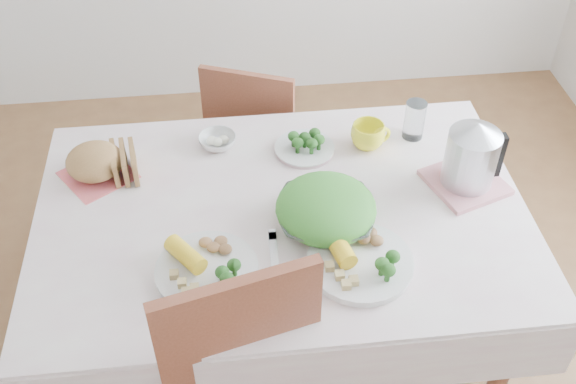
{
  "coord_description": "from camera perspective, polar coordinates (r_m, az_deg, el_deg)",
  "views": [
    {
      "loc": [
        -0.15,
        -1.46,
        2.2
      ],
      "look_at": [
        0.02,
        0.02,
        0.82
      ],
      "focal_mm": 42.0,
      "sensor_mm": 36.0,
      "label": 1
    }
  ],
  "objects": [
    {
      "name": "floor",
      "position": [
        2.64,
        -0.39,
        -13.51
      ],
      "size": [
        3.6,
        3.6,
        0.0
      ],
      "primitive_type": "plane",
      "color": "brown",
      "rests_on": "ground"
    },
    {
      "name": "dining_table",
      "position": [
        2.34,
        -0.44,
        -8.4
      ],
      "size": [
        1.4,
        0.9,
        0.75
      ],
      "primitive_type": "cube",
      "color": "brown",
      "rests_on": "floor"
    },
    {
      "name": "tablecloth",
      "position": [
        2.06,
        -0.49,
        -1.73
      ],
      "size": [
        1.5,
        1.0,
        0.01
      ],
      "primitive_type": "cube",
      "color": "silver",
      "rests_on": "dining_table"
    },
    {
      "name": "chair_far",
      "position": [
        2.86,
        -2.18,
        5.34
      ],
      "size": [
        0.5,
        0.5,
        0.85
      ],
      "primitive_type": "cube",
      "rotation": [
        0.0,
        0.0,
        2.76
      ],
      "color": "brown",
      "rests_on": "floor"
    },
    {
      "name": "salad_bowl",
      "position": [
        1.99,
        3.2,
        -2.01
      ],
      "size": [
        0.31,
        0.31,
        0.07
      ],
      "primitive_type": "imported",
      "rotation": [
        0.0,
        0.0,
        -0.11
      ],
      "color": "white",
      "rests_on": "tablecloth"
    },
    {
      "name": "dinner_plate_left",
      "position": [
        1.89,
        -6.88,
        -6.67
      ],
      "size": [
        0.36,
        0.36,
        0.02
      ],
      "primitive_type": "cylinder",
      "rotation": [
        0.0,
        0.0,
        0.3
      ],
      "color": "white",
      "rests_on": "tablecloth"
    },
    {
      "name": "dinner_plate_right",
      "position": [
        1.9,
        6.12,
        -6.02
      ],
      "size": [
        0.33,
        0.33,
        0.03
      ],
      "primitive_type": "cylinder",
      "rotation": [
        0.0,
        0.0,
        -0.09
      ],
      "color": "white",
      "rests_on": "tablecloth"
    },
    {
      "name": "broccoli_plate",
      "position": [
        2.27,
        1.41,
        3.71
      ],
      "size": [
        0.23,
        0.23,
        0.02
      ],
      "primitive_type": "cylinder",
      "rotation": [
        0.0,
        0.0,
        0.18
      ],
      "color": "beige",
      "rests_on": "tablecloth"
    },
    {
      "name": "napkin",
      "position": [
        2.26,
        -15.78,
        1.4
      ],
      "size": [
        0.28,
        0.28,
        0.0
      ],
      "primitive_type": "cube",
      "rotation": [
        0.0,
        0.0,
        0.61
      ],
      "color": "#EB6064",
      "rests_on": "tablecloth"
    },
    {
      "name": "bread_loaf",
      "position": [
        2.22,
        -16.04,
        2.49
      ],
      "size": [
        0.24,
        0.23,
        0.11
      ],
      "primitive_type": "ellipsoid",
      "rotation": [
        0.0,
        0.0,
        -0.4
      ],
      "color": "olive",
      "rests_on": "napkin"
    },
    {
      "name": "fruit_bowl",
      "position": [
        2.29,
        -5.99,
        4.31
      ],
      "size": [
        0.15,
        0.15,
        0.04
      ],
      "primitive_type": "imported",
      "rotation": [
        0.0,
        0.0,
        0.2
      ],
      "color": "white",
      "rests_on": "tablecloth"
    },
    {
      "name": "yellow_mug",
      "position": [
        2.28,
        6.78,
        4.74
      ],
      "size": [
        0.14,
        0.14,
        0.09
      ],
      "primitive_type": "imported",
      "rotation": [
        0.0,
        0.0,
        0.21
      ],
      "color": "yellow",
      "rests_on": "tablecloth"
    },
    {
      "name": "glass_tumbler",
      "position": [
        2.33,
        10.64,
        5.96
      ],
      "size": [
        0.08,
        0.08,
        0.14
      ],
      "primitive_type": "cylinder",
      "rotation": [
        0.0,
        0.0,
        0.2
      ],
      "color": "white",
      "rests_on": "tablecloth"
    },
    {
      "name": "pink_tray",
      "position": [
        2.21,
        14.74,
        0.8
      ],
      "size": [
        0.28,
        0.28,
        0.02
      ],
      "primitive_type": "cube",
      "rotation": [
        0.0,
        0.0,
        0.34
      ],
      "color": "#CE7E83",
      "rests_on": "tablecloth"
    },
    {
      "name": "electric_kettle",
      "position": [
        2.14,
        15.26,
        3.05
      ],
      "size": [
        0.2,
        0.2,
        0.23
      ],
      "primitive_type": "cylinder",
      "rotation": [
        0.0,
        0.0,
        0.3
      ],
      "color": "#B2B5BA",
      "rests_on": "pink_tray"
    },
    {
      "name": "fork_left",
      "position": [
        1.92,
        -1.18,
        -5.59
      ],
      "size": [
        0.03,
        0.2,
        0.0
      ],
      "primitive_type": "cube",
      "rotation": [
        0.0,
        0.0,
        -0.04
      ],
      "color": "silver",
      "rests_on": "tablecloth"
    },
    {
      "name": "fork_right",
      "position": [
        1.93,
        7.88,
        -5.65
      ],
      "size": [
        0.06,
        0.18,
        0.0
      ],
      "primitive_type": "cube",
      "rotation": [
        0.0,
        0.0,
        -0.2
      ],
      "color": "silver",
      "rests_on": "tablecloth"
    },
    {
      "name": "knife",
      "position": [
        1.87,
        2.37,
        -7.43
      ],
      "size": [
        0.18,
        0.09,
        0.0
      ],
      "primitive_type": "cube",
      "rotation": [
        0.0,
        0.0,
        1.95
      ],
      "color": "silver",
      "rests_on": "tablecloth"
    }
  ]
}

